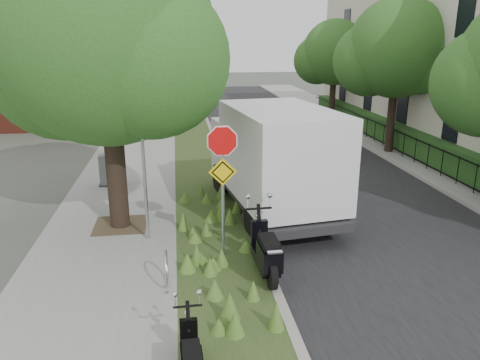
{
  "coord_description": "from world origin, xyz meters",
  "views": [
    {
      "loc": [
        -2.37,
        -9.36,
        5.05
      ],
      "look_at": [
        -0.72,
        2.71,
        1.3
      ],
      "focal_mm": 35.0,
      "sensor_mm": 36.0,
      "label": 1
    }
  ],
  "objects_px": {
    "scooter_far": "(267,257)",
    "utility_cabinet": "(110,170)",
    "box_truck": "(273,155)",
    "sign_assembly": "(223,165)"
  },
  "relations": [
    {
      "from": "utility_cabinet",
      "to": "box_truck",
      "type": "bearing_deg",
      "value": -31.78
    },
    {
      "from": "sign_assembly",
      "to": "box_truck",
      "type": "distance_m",
      "value": 3.42
    },
    {
      "from": "utility_cabinet",
      "to": "scooter_far",
      "type": "bearing_deg",
      "value": -60.1
    },
    {
      "from": "scooter_far",
      "to": "box_truck",
      "type": "xyz_separation_m",
      "value": [
        0.94,
        4.02,
        1.19
      ]
    },
    {
      "from": "sign_assembly",
      "to": "scooter_far",
      "type": "height_order",
      "value": "sign_assembly"
    },
    {
      "from": "scooter_far",
      "to": "sign_assembly",
      "type": "bearing_deg",
      "value": 125.61
    },
    {
      "from": "scooter_far",
      "to": "utility_cabinet",
      "type": "xyz_separation_m",
      "value": [
        -4.11,
        7.15,
        0.05
      ]
    },
    {
      "from": "scooter_far",
      "to": "box_truck",
      "type": "height_order",
      "value": "box_truck"
    },
    {
      "from": "sign_assembly",
      "to": "box_truck",
      "type": "xyz_separation_m",
      "value": [
        1.75,
        2.89,
        -0.55
      ]
    },
    {
      "from": "scooter_far",
      "to": "utility_cabinet",
      "type": "distance_m",
      "value": 8.24
    }
  ]
}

